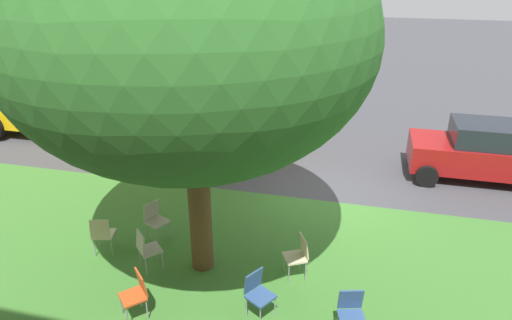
{
  "coord_description": "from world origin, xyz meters",
  "views": [
    {
      "loc": [
        -0.69,
        10.5,
        5.76
      ],
      "look_at": [
        1.71,
        0.6,
        1.15
      ],
      "focal_mm": 31.66,
      "sensor_mm": 36.0,
      "label": 1
    }
  ],
  "objects_px": {
    "chair_1": "(136,292)",
    "chair_3": "(298,253)",
    "chair_0": "(351,312)",
    "street_tree": "(190,38)",
    "chair_4": "(146,247)",
    "chair_5": "(258,291)",
    "parked_car": "(481,151)",
    "school_bus": "(112,88)",
    "chair_2": "(102,233)",
    "chair_6": "(155,218)"
  },
  "relations": [
    {
      "from": "parked_car",
      "to": "school_bus",
      "type": "bearing_deg",
      "value": -2.43
    },
    {
      "from": "street_tree",
      "to": "chair_6",
      "type": "height_order",
      "value": "street_tree"
    },
    {
      "from": "chair_0",
      "to": "chair_1",
      "type": "bearing_deg",
      "value": 6.14
    },
    {
      "from": "chair_1",
      "to": "chair_5",
      "type": "height_order",
      "value": "same"
    },
    {
      "from": "chair_4",
      "to": "chair_2",
      "type": "bearing_deg",
      "value": -13.02
    },
    {
      "from": "chair_5",
      "to": "school_bus",
      "type": "distance_m",
      "value": 9.94
    },
    {
      "from": "street_tree",
      "to": "parked_car",
      "type": "height_order",
      "value": "street_tree"
    },
    {
      "from": "parked_car",
      "to": "chair_3",
      "type": "bearing_deg",
      "value": 52.03
    },
    {
      "from": "chair_1",
      "to": "school_bus",
      "type": "height_order",
      "value": "school_bus"
    },
    {
      "from": "chair_0",
      "to": "chair_6",
      "type": "distance_m",
      "value": 4.73
    },
    {
      "from": "chair_1",
      "to": "chair_0",
      "type": "bearing_deg",
      "value": -173.86
    },
    {
      "from": "chair_2",
      "to": "parked_car",
      "type": "distance_m",
      "value": 10.12
    },
    {
      "from": "chair_3",
      "to": "chair_0",
      "type": "bearing_deg",
      "value": 128.38
    },
    {
      "from": "chair_3",
      "to": "parked_car",
      "type": "xyz_separation_m",
      "value": [
        -4.27,
        -5.47,
        0.32
      ]
    },
    {
      "from": "chair_2",
      "to": "chair_6",
      "type": "relative_size",
      "value": 1.0
    },
    {
      "from": "school_bus",
      "to": "chair_2",
      "type": "bearing_deg",
      "value": 117.13
    },
    {
      "from": "parked_car",
      "to": "school_bus",
      "type": "height_order",
      "value": "school_bus"
    },
    {
      "from": "street_tree",
      "to": "chair_4",
      "type": "relative_size",
      "value": 7.77
    },
    {
      "from": "chair_3",
      "to": "parked_car",
      "type": "relative_size",
      "value": 0.24
    },
    {
      "from": "chair_0",
      "to": "chair_3",
      "type": "bearing_deg",
      "value": -51.62
    },
    {
      "from": "chair_3",
      "to": "chair_5",
      "type": "height_order",
      "value": "same"
    },
    {
      "from": "chair_0",
      "to": "chair_4",
      "type": "xyz_separation_m",
      "value": [
        4.02,
        -0.84,
        0.0
      ]
    },
    {
      "from": "chair_2",
      "to": "chair_6",
      "type": "bearing_deg",
      "value": -135.47
    },
    {
      "from": "chair_0",
      "to": "parked_car",
      "type": "bearing_deg",
      "value": -115.11
    },
    {
      "from": "chair_2",
      "to": "parked_car",
      "type": "bearing_deg",
      "value": -145.57
    },
    {
      "from": "chair_1",
      "to": "chair_4",
      "type": "height_order",
      "value": "same"
    },
    {
      "from": "chair_3",
      "to": "school_bus",
      "type": "relative_size",
      "value": 0.08
    },
    {
      "from": "chair_4",
      "to": "parked_car",
      "type": "distance_m",
      "value": 9.38
    },
    {
      "from": "street_tree",
      "to": "school_bus",
      "type": "xyz_separation_m",
      "value": [
        5.33,
        -6.1,
        -2.8
      ]
    },
    {
      "from": "chair_1",
      "to": "chair_3",
      "type": "relative_size",
      "value": 1.0
    },
    {
      "from": "chair_5",
      "to": "school_bus",
      "type": "height_order",
      "value": "school_bus"
    },
    {
      "from": "street_tree",
      "to": "chair_2",
      "type": "height_order",
      "value": "street_tree"
    },
    {
      "from": "chair_1",
      "to": "chair_2",
      "type": "bearing_deg",
      "value": -44.01
    },
    {
      "from": "chair_6",
      "to": "school_bus",
      "type": "distance_m",
      "value": 6.84
    },
    {
      "from": "chair_6",
      "to": "school_bus",
      "type": "relative_size",
      "value": 0.08
    },
    {
      "from": "chair_4",
      "to": "chair_5",
      "type": "height_order",
      "value": "same"
    },
    {
      "from": "street_tree",
      "to": "chair_4",
      "type": "distance_m",
      "value": 4.18
    },
    {
      "from": "chair_6",
      "to": "chair_0",
      "type": "bearing_deg",
      "value": 156.33
    },
    {
      "from": "chair_0",
      "to": "chair_5",
      "type": "distance_m",
      "value": 1.59
    },
    {
      "from": "chair_1",
      "to": "chair_4",
      "type": "distance_m",
      "value": 1.29
    },
    {
      "from": "chair_1",
      "to": "chair_3",
      "type": "height_order",
      "value": "same"
    },
    {
      "from": "street_tree",
      "to": "school_bus",
      "type": "relative_size",
      "value": 0.66
    },
    {
      "from": "chair_4",
      "to": "chair_5",
      "type": "bearing_deg",
      "value": 163.59
    },
    {
      "from": "chair_0",
      "to": "school_bus",
      "type": "bearing_deg",
      "value": -41.26
    },
    {
      "from": "chair_1",
      "to": "chair_6",
      "type": "bearing_deg",
      "value": -72.44
    },
    {
      "from": "parked_car",
      "to": "street_tree",
      "type": "bearing_deg",
      "value": 42.16
    },
    {
      "from": "chair_5",
      "to": "chair_2",
      "type": "bearing_deg",
      "value": -15.35
    },
    {
      "from": "chair_2",
      "to": "school_bus",
      "type": "bearing_deg",
      "value": -62.87
    },
    {
      "from": "chair_1",
      "to": "school_bus",
      "type": "bearing_deg",
      "value": -58.47
    },
    {
      "from": "chair_1",
      "to": "chair_3",
      "type": "distance_m",
      "value": 3.08
    }
  ]
}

